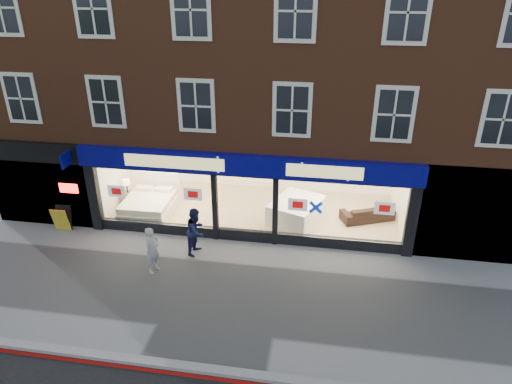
% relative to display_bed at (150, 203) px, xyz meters
% --- Properties ---
extents(ground, '(120.00, 120.00, 0.00)m').
position_rel_display_bed_xyz_m(ground, '(4.04, -4.41, -0.45)').
color(ground, gray).
rests_on(ground, ground).
extents(kerb_line, '(60.00, 0.10, 0.01)m').
position_rel_display_bed_xyz_m(kerb_line, '(4.04, -7.51, -0.45)').
color(kerb_line, '#8C0A07').
rests_on(kerb_line, ground).
extents(kerb_stone, '(60.00, 0.25, 0.12)m').
position_rel_display_bed_xyz_m(kerb_stone, '(4.04, -7.31, -0.39)').
color(kerb_stone, gray).
rests_on(kerb_stone, ground).
extents(showroom_floor, '(11.00, 4.50, 0.10)m').
position_rel_display_bed_xyz_m(showroom_floor, '(4.04, 0.84, -0.40)').
color(showroom_floor, tan).
rests_on(showroom_floor, ground).
extents(building, '(19.00, 8.26, 10.30)m').
position_rel_display_bed_xyz_m(building, '(4.03, 2.53, 6.22)').
color(building, brown).
rests_on(building, ground).
extents(display_bed, '(1.90, 2.29, 1.27)m').
position_rel_display_bed_xyz_m(display_bed, '(0.00, 0.00, 0.00)').
color(display_bed, white).
rests_on(display_bed, showroom_floor).
extents(bedside_table, '(0.57, 0.57, 0.55)m').
position_rel_display_bed_xyz_m(bedside_table, '(-1.06, 0.42, -0.08)').
color(bedside_table, brown).
rests_on(bedside_table, showroom_floor).
extents(mattress_stack, '(2.20, 2.44, 0.79)m').
position_rel_display_bed_xyz_m(mattress_stack, '(5.69, 0.27, 0.04)').
color(mattress_stack, white).
rests_on(mattress_stack, showroom_floor).
extents(sofa, '(2.12, 1.48, 0.58)m').
position_rel_display_bed_xyz_m(sofa, '(8.35, 0.71, -0.07)').
color(sofa, black).
rests_on(sofa, showroom_floor).
extents(a_board, '(0.62, 0.40, 0.94)m').
position_rel_display_bed_xyz_m(a_board, '(-2.69, -1.71, 0.01)').
color(a_board, gold).
rests_on(a_board, ground).
extents(pedestrian_grey, '(0.56, 0.66, 1.55)m').
position_rel_display_bed_xyz_m(pedestrian_grey, '(1.53, -3.63, 0.32)').
color(pedestrian_grey, '#AAACB2').
rests_on(pedestrian_grey, ground).
extents(pedestrian_blue, '(0.76, 0.90, 1.65)m').
position_rel_display_bed_xyz_m(pedestrian_blue, '(2.57, -2.35, 0.37)').
color(pedestrian_blue, '#181C44').
rests_on(pedestrian_blue, ground).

